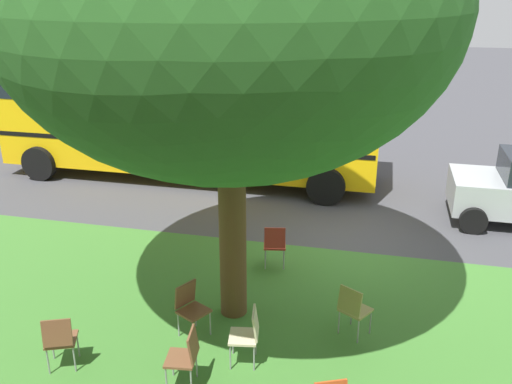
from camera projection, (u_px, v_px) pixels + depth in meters
name	position (u px, v px, depth m)	size (l,w,h in m)	color
ground	(342.00, 246.00, 11.55)	(80.00, 80.00, 0.00)	#424247
grass_verge	(325.00, 335.00, 8.64)	(48.00, 6.00, 0.01)	#3D752D
street_tree	(229.00, 7.00, 7.51)	(6.43, 6.43, 7.28)	brown
chair_0	(275.00, 243.00, 10.53)	(0.49, 0.49, 0.88)	#B7332D
chair_1	(353.00, 307.00, 8.46)	(0.57, 0.57, 0.88)	olive
chair_3	(186.00, 354.00, 7.39)	(0.47, 0.47, 0.88)	brown
chair_4	(190.00, 305.00, 8.50)	(0.57, 0.56, 0.88)	brown
chair_5	(248.00, 332.00, 7.85)	(0.49, 0.48, 0.88)	beige
chair_6	(60.00, 338.00, 7.72)	(0.54, 0.55, 0.88)	brown
school_bus	(188.00, 116.00, 15.09)	(10.40, 2.80, 2.88)	yellow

